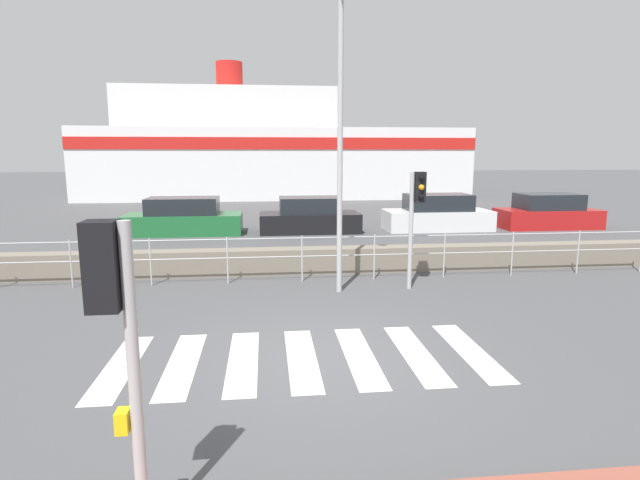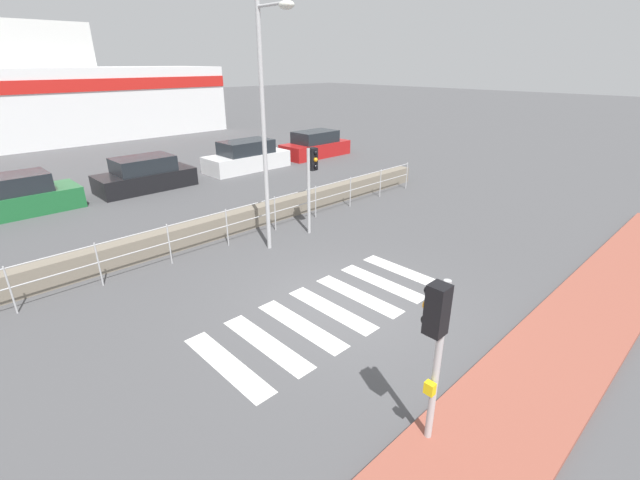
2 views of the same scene
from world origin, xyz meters
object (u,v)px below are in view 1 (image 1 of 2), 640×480
traffic_light_near (116,316)px  parked_car_green (183,219)px  parked_car_black (310,217)px  traffic_light_far (416,204)px  streetlamp (342,111)px  ferry_boat (268,152)px  parked_car_white (437,215)px  parked_car_red (548,213)px

traffic_light_near → parked_car_green: 16.11m
parked_car_green → parked_car_black: bearing=0.0°
traffic_light_far → streetlamp: (-1.77, -0.31, 2.01)m
ferry_boat → parked_car_green: size_ratio=5.88×
ferry_boat → parked_car_white: bearing=-67.3°
traffic_light_far → parked_car_white: traffic_light_far is taller
ferry_boat → parked_car_white: ferry_boat is taller
traffic_light_near → traffic_light_far: 8.53m
traffic_light_near → streetlamp: 7.73m
streetlamp → parked_car_black: streetlamp is taller
streetlamp → ferry_boat: ferry_boat is taller
traffic_light_near → parked_car_black: 16.24m
streetlamp → parked_car_white: (5.38, 9.02, -3.37)m
traffic_light_far → parked_car_green: size_ratio=0.60×
streetlamp → parked_car_green: 10.78m
parked_car_green → parked_car_red: (15.00, 0.00, 0.01)m
traffic_light_far → traffic_light_near: bearing=-122.3°
parked_car_black → parked_car_white: 5.27m
ferry_boat → parked_car_black: 16.46m
traffic_light_near → parked_car_red: bearing=50.9°
traffic_light_far → parked_car_white: 9.53m
streetlamp → parked_car_black: size_ratio=1.63×
parked_car_black → parked_car_white: size_ratio=0.92×
traffic_light_near → parked_car_red: (12.96, 15.93, -1.30)m
streetlamp → parked_car_green: bearing=118.1°
parked_car_green → parked_car_white: (10.20, -0.00, 0.02)m
ferry_boat → parked_car_red: (11.58, -16.19, -2.54)m
ferry_boat → parked_car_black: bearing=-84.7°
traffic_light_far → ferry_boat: bearing=97.3°
ferry_boat → parked_car_red: 20.07m
ferry_boat → parked_car_black: size_ratio=6.65×
parked_car_green → parked_car_red: 15.00m
parked_car_black → parked_car_white: bearing=-0.0°
ferry_boat → parked_car_green: (-3.42, -16.19, -2.54)m
ferry_boat → parked_car_white: (6.79, -16.19, -2.53)m
streetlamp → parked_car_green: (-4.82, 9.02, -3.39)m
streetlamp → parked_car_black: (0.10, 9.02, -3.40)m
streetlamp → parked_car_red: size_ratio=1.58×
traffic_light_far → parked_car_red: size_ratio=0.66×
traffic_light_far → streetlamp: 2.70m
streetlamp → ferry_boat: 25.26m
parked_car_black → traffic_light_near: bearing=-100.3°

